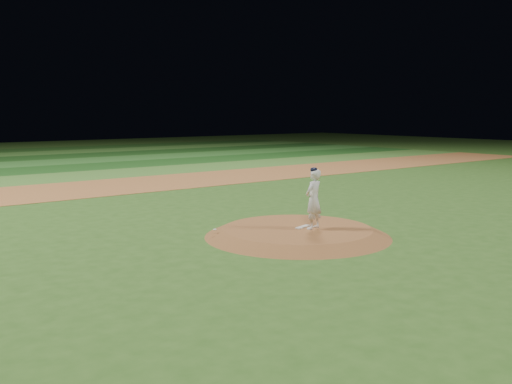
% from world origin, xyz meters
% --- Properties ---
extents(ground, '(120.00, 120.00, 0.00)m').
position_xyz_m(ground, '(0.00, 0.00, 0.00)').
color(ground, '#2F591D').
rests_on(ground, ground).
extents(infield_dirt_band, '(70.00, 6.00, 0.02)m').
position_xyz_m(infield_dirt_band, '(0.00, 14.00, 0.01)').
color(infield_dirt_band, '#A26232').
rests_on(infield_dirt_band, ground).
extents(outfield_stripe_0, '(70.00, 5.00, 0.02)m').
position_xyz_m(outfield_stripe_0, '(0.00, 19.50, 0.01)').
color(outfield_stripe_0, '#447A2C').
rests_on(outfield_stripe_0, ground).
extents(outfield_stripe_1, '(70.00, 5.00, 0.02)m').
position_xyz_m(outfield_stripe_1, '(0.00, 24.50, 0.01)').
color(outfield_stripe_1, '#1C4F19').
rests_on(outfield_stripe_1, ground).
extents(outfield_stripe_2, '(70.00, 5.00, 0.02)m').
position_xyz_m(outfield_stripe_2, '(0.00, 29.50, 0.01)').
color(outfield_stripe_2, '#317229').
rests_on(outfield_stripe_2, ground).
extents(pitchers_mound, '(5.50, 5.50, 0.25)m').
position_xyz_m(pitchers_mound, '(0.00, 0.00, 0.12)').
color(pitchers_mound, brown).
rests_on(pitchers_mound, ground).
extents(pitching_rubber, '(0.64, 0.33, 0.03)m').
position_xyz_m(pitching_rubber, '(0.18, -0.04, 0.27)').
color(pitching_rubber, silver).
rests_on(pitching_rubber, pitchers_mound).
extents(rosin_bag, '(0.10, 0.10, 0.06)m').
position_xyz_m(rosin_bag, '(-2.15, 1.18, 0.28)').
color(rosin_bag, white).
rests_on(rosin_bag, pitchers_mound).
extents(pitcher_on_mound, '(0.73, 0.58, 1.82)m').
position_xyz_m(pitcher_on_mound, '(0.27, -0.38, 1.14)').
color(pitcher_on_mound, white).
rests_on(pitcher_on_mound, pitchers_mound).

